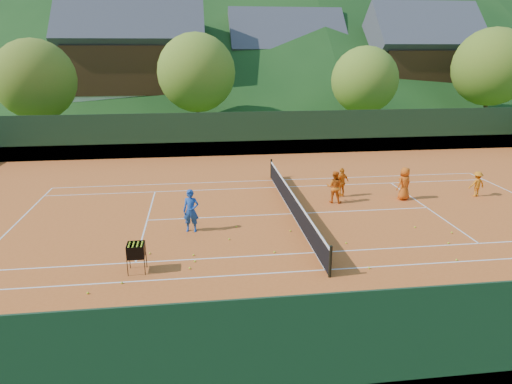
{
  "coord_description": "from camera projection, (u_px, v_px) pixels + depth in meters",
  "views": [
    {
      "loc": [
        -4.07,
        -18.87,
        7.13
      ],
      "look_at": [
        -1.65,
        0.0,
        1.11
      ],
      "focal_mm": 32.0,
      "sensor_mm": 36.0,
      "label": 1
    }
  ],
  "objects": [
    {
      "name": "tennis_ball_4",
      "position": [
        190.0,
        268.0,
        15.35
      ],
      "size": [
        0.07,
        0.07,
        0.07
      ],
      "primitive_type": "sphere",
      "color": "#C4EC27",
      "rests_on": "clay_court"
    },
    {
      "name": "student_c",
      "position": [
        404.0,
        184.0,
        22.19
      ],
      "size": [
        0.93,
        0.79,
        1.62
      ],
      "primitive_type": "imported",
      "rotation": [
        0.0,
        0.0,
        3.55
      ],
      "color": "#D05612",
      "rests_on": "clay_court"
    },
    {
      "name": "tennis_ball_0",
      "position": [
        452.0,
        232.0,
        18.31
      ],
      "size": [
        0.07,
        0.07,
        0.07
      ],
      "primitive_type": "sphere",
      "color": "#C4EC27",
      "rests_on": "clay_court"
    },
    {
      "name": "tennis_ball_24",
      "position": [
        385.0,
        307.0,
        13.03
      ],
      "size": [
        0.07,
        0.07,
        0.07
      ],
      "primitive_type": "sphere",
      "color": "#C4EC27",
      "rests_on": "clay_court"
    },
    {
      "name": "student_a",
      "position": [
        334.0,
        187.0,
        21.78
      ],
      "size": [
        0.93,
        0.84,
        1.55
      ],
      "primitive_type": "imported",
      "rotation": [
        0.0,
        0.0,
        2.74
      ],
      "color": "orange",
      "rests_on": "clay_court"
    },
    {
      "name": "student_d",
      "position": [
        477.0,
        184.0,
        22.74
      ],
      "size": [
        0.87,
        0.57,
        1.28
      ],
      "primitive_type": "imported",
      "rotation": [
        0.0,
        0.0,
        3.26
      ],
      "color": "orange",
      "rests_on": "clay_court"
    },
    {
      "name": "tennis_ball_23",
      "position": [
        229.0,
        239.0,
        17.68
      ],
      "size": [
        0.07,
        0.07,
        0.07
      ],
      "primitive_type": "sphere",
      "color": "#C4EC27",
      "rests_on": "clay_court"
    },
    {
      "name": "tennis_ball_25",
      "position": [
        122.0,
        283.0,
        14.39
      ],
      "size": [
        0.07,
        0.07,
        0.07
      ],
      "primitive_type": "sphere",
      "color": "#C4EC27",
      "rests_on": "clay_court"
    },
    {
      "name": "tennis_ball_1",
      "position": [
        369.0,
        268.0,
        15.36
      ],
      "size": [
        0.07,
        0.07,
        0.07
      ],
      "primitive_type": "sphere",
      "color": "#C4EC27",
      "rests_on": "clay_court"
    },
    {
      "name": "tennis_ball_10",
      "position": [
        448.0,
        243.0,
        17.32
      ],
      "size": [
        0.07,
        0.07,
        0.07
      ],
      "primitive_type": "sphere",
      "color": "#C4EC27",
      "rests_on": "clay_court"
    },
    {
      "name": "clay_court",
      "position": [
        292.0,
        214.0,
        20.49
      ],
      "size": [
        40.0,
        24.0,
        0.02
      ],
      "primitive_type": "cube",
      "color": "#C1561F",
      "rests_on": "ground"
    },
    {
      "name": "tennis_ball_11",
      "position": [
        346.0,
        243.0,
        17.32
      ],
      "size": [
        0.07,
        0.07,
        0.07
      ],
      "primitive_type": "sphere",
      "color": "#C4EC27",
      "rests_on": "clay_court"
    },
    {
      "name": "tennis_ball_20",
      "position": [
        415.0,
        227.0,
        18.86
      ],
      "size": [
        0.07,
        0.07,
        0.07
      ],
      "primitive_type": "sphere",
      "color": "#C4EC27",
      "rests_on": "clay_court"
    },
    {
      "name": "tennis_ball_2",
      "position": [
        150.0,
        253.0,
        16.45
      ],
      "size": [
        0.07,
        0.07,
        0.07
      ],
      "primitive_type": "sphere",
      "color": "#C4EC27",
      "rests_on": "clay_court"
    },
    {
      "name": "tennis_ball_5",
      "position": [
        127.0,
        334.0,
        11.81
      ],
      "size": [
        0.07,
        0.07,
        0.07
      ],
      "primitive_type": "sphere",
      "color": "#C4EC27",
      "rests_on": "clay_court"
    },
    {
      "name": "tennis_ball_6",
      "position": [
        104.0,
        360.0,
        10.83
      ],
      "size": [
        0.07,
        0.07,
        0.07
      ],
      "primitive_type": "sphere",
      "color": "#C4EC27",
      "rests_on": "clay_court"
    },
    {
      "name": "tennis_net",
      "position": [
        293.0,
        203.0,
        20.33
      ],
      "size": [
        0.1,
        12.07,
        1.1
      ],
      "color": "black",
      "rests_on": "clay_court"
    },
    {
      "name": "tennis_ball_14",
      "position": [
        497.0,
        328.0,
        12.06
      ],
      "size": [
        0.07,
        0.07,
        0.07
      ],
      "primitive_type": "sphere",
      "color": "#C4EC27",
      "rests_on": "clay_court"
    },
    {
      "name": "ground",
      "position": [
        292.0,
        214.0,
        20.49
      ],
      "size": [
        400.0,
        400.0,
        0.0
      ],
      "primitive_type": "plane",
      "color": "#2D5219",
      "rests_on": "ground"
    },
    {
      "name": "tennis_ball_15",
      "position": [
        466.0,
        311.0,
        12.85
      ],
      "size": [
        0.07,
        0.07,
        0.07
      ],
      "primitive_type": "sphere",
      "color": "#C4EC27",
      "rests_on": "clay_court"
    },
    {
      "name": "tennis_ball_19",
      "position": [
        236.0,
        227.0,
        18.92
      ],
      "size": [
        0.07,
        0.07,
        0.07
      ],
      "primitive_type": "sphere",
      "color": "#C4EC27",
      "rests_on": "clay_court"
    },
    {
      "name": "tennis_ball_26",
      "position": [
        457.0,
        260.0,
        15.95
      ],
      "size": [
        0.07,
        0.07,
        0.07
      ],
      "primitive_type": "sphere",
      "color": "#C4EC27",
      "rests_on": "clay_court"
    },
    {
      "name": "tree_d",
      "position": [
        491.0,
        67.0,
        40.41
      ],
      "size": [
        6.8,
        6.8,
        8.93
      ],
      "color": "#412C1A",
      "rests_on": "ground"
    },
    {
      "name": "tennis_ball_9",
      "position": [
        186.0,
        330.0,
        11.99
      ],
      "size": [
        0.07,
        0.07,
        0.07
      ],
      "primitive_type": "sphere",
      "color": "#C4EC27",
      "rests_on": "clay_court"
    },
    {
      "name": "tennis_ball_12",
      "position": [
        195.0,
        261.0,
        15.85
      ],
      "size": [
        0.07,
        0.07,
        0.07
      ],
      "primitive_type": "sphere",
      "color": "#C4EC27",
      "rests_on": "clay_court"
    },
    {
      "name": "tennis_ball_17",
      "position": [
        290.0,
        231.0,
        18.49
      ],
      "size": [
        0.07,
        0.07,
        0.07
      ],
      "primitive_type": "sphere",
      "color": "#C4EC27",
      "rests_on": "clay_court"
    },
    {
      "name": "tennis_ball_7",
      "position": [
        88.0,
        293.0,
        13.79
      ],
      "size": [
        0.07,
        0.07,
        0.07
      ],
      "primitive_type": "sphere",
      "color": "#C4EC27",
      "rests_on": "clay_court"
    },
    {
      "name": "tennis_ball_13",
      "position": [
        193.0,
        255.0,
        16.33
      ],
      "size": [
        0.07,
        0.07,
        0.07
      ],
      "primitive_type": "sphere",
      "color": "#C4EC27",
      "rests_on": "clay_court"
    },
    {
      "name": "tennis_ball_22",
      "position": [
        96.0,
        312.0,
        12.79
      ],
      "size": [
        0.07,
        0.07,
        0.07
      ],
      "primitive_type": "sphere",
      "color": "#C4EC27",
      "rests_on": "clay_court"
    },
    {
      "name": "chalet_mid",
      "position": [
        285.0,
        68.0,
        51.87
      ],
      "size": [
        12.65,
        8.82,
        11.45
      ],
      "color": "beige",
      "rests_on": "ground"
    },
    {
      "name": "student_b",
      "position": [
        342.0,
        182.0,
        22.67
      ],
      "size": [
        0.93,
        0.68,
        1.46
      ],
      "primitive_type": "imported",
      "rotation": [
        0.0,
        0.0,
        3.57
      ],
      "color": "orange",
      "rests_on": "clay_court"
    },
    {
      "name": "tennis_ball_8",
      "position": [
        274.0,
        252.0,
        16.56
      ],
      "size": [
        0.07,
        0.07,
        0.07
      ],
      "primitive_type": "sphere",
      "color": "#C4EC27",
      "rests_on": "clay_court"
    },
    {
      "name": "chalet_right",
      "position": [
        418.0,
        66.0,
        49.7
      ],
      "size": [
        11.5,
        8.82,
        11.91
      ],
      "color": "beige",
      "rests_on": "ground"
    },
    {
      "name": "tennis_ball_3",
      "position": [
        452.0,
        334.0,
        11.81
      ],
      "size": [
        0.07,
        0.07,
        0.07
      ],
      "primitive_type": "sphere",
      "color": "#C4EC27",
      "rests_on": "clay_court"
    },
    {
      "name": "tree_b",
      "position": [
        197.0,
        73.0,
        37.35
      ],
      "size": [
        6.4,
        6.4,
        8.4
      ],
      "color": "#41291A",
      "rests_on": "ground"
    },
    {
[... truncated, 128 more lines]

